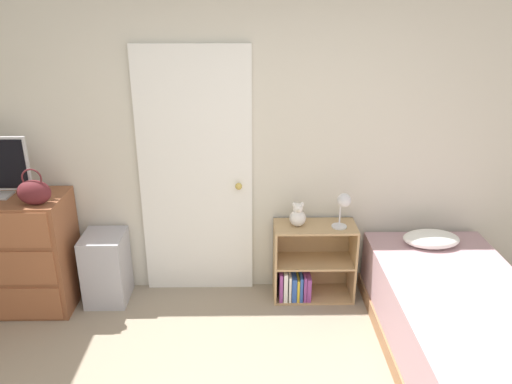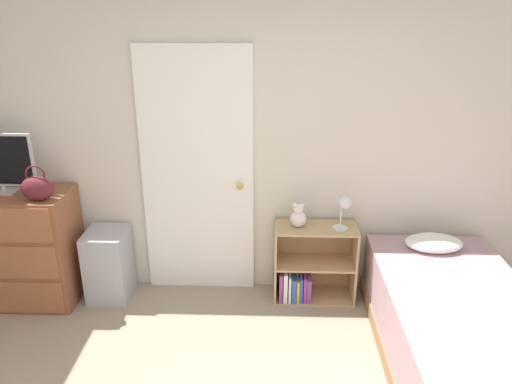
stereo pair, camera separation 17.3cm
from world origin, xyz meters
The scene contains 9 objects.
wall_back centered at (0.00, 2.15, 1.27)m, with size 10.00×0.06×2.55m.
door_closed centered at (-0.42, 2.09, 1.03)m, with size 0.90×0.09×2.05m.
dresser centered at (-1.85, 1.85, 0.47)m, with size 0.87×0.50×0.95m.
handbag centered at (-1.56, 1.71, 1.05)m, with size 0.25×0.14×0.28m.
storage_bin centered at (-1.17, 1.91, 0.30)m, with size 0.33×0.37×0.59m.
bookshelf centered at (0.48, 1.95, 0.26)m, with size 0.66×0.31×0.65m.
teddy_bear centered at (0.39, 1.94, 0.74)m, with size 0.13×0.13×0.20m.
desk_lamp centered at (0.74, 1.90, 0.86)m, with size 0.14×0.13×0.29m.
bed centered at (1.45, 1.18, 0.27)m, with size 0.99×1.86×0.64m.
Camera 2 is at (0.18, -1.68, 2.36)m, focal length 35.00 mm.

